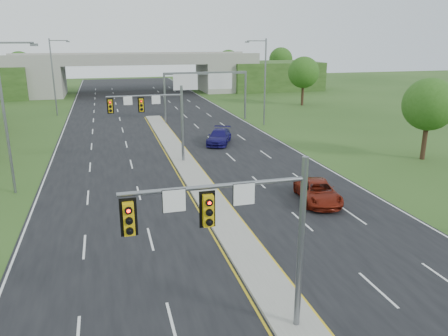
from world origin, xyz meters
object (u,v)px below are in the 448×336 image
Objects in this scene: signal_mast_near at (244,224)px; signal_mast_far at (157,112)px; sign_gantry at (205,83)px; car_far_a at (318,192)px; overpass at (135,76)px; car_far_b at (219,137)px.

signal_mast_far is (0.00, 25.00, 0.00)m from signal_mast_near.
sign_gantry is (8.95, 44.99, 0.51)m from signal_mast_near.
car_far_a is (9.48, -12.53, -3.98)m from signal_mast_far.
sign_gantry is 32.83m from car_far_a.
signal_mast_far is 55.13m from overpass.
overpass is at bearing 87.65° from signal_mast_far.
sign_gantry reaches higher than car_far_b.
signal_mast_near is 25.00m from signal_mast_far.
signal_mast_far is 0.09× the size of overpass.
signal_mast_near and signal_mast_far have the same top height.
signal_mast_far is at bearing -92.35° from overpass.
signal_mast_near reaches higher than car_far_a.
sign_gantry is 0.14× the size of overpass.
signal_mast_far is at bearing -115.66° from car_far_b.
overpass is (2.26, 80.07, -1.17)m from signal_mast_near.
sign_gantry is at bearing 78.75° from signal_mast_near.
overpass is 15.05× the size of car_far_b.
car_far_a is at bearing -83.91° from overpass.
car_far_b is at bearing 76.82° from signal_mast_near.
overpass is (2.26, 55.07, -1.17)m from signal_mast_far.
car_far_b is (5.06, -48.82, -2.76)m from overpass.
signal_mast_near is 0.09× the size of overpass.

